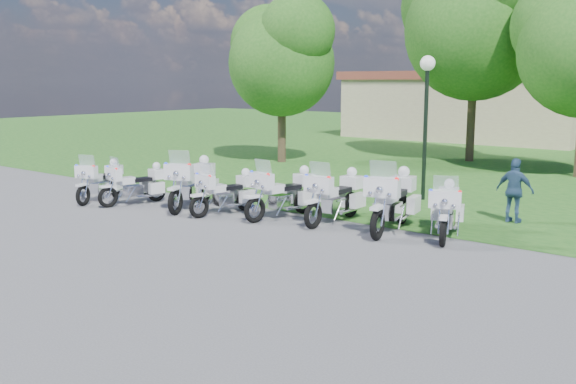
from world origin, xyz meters
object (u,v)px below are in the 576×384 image
Objects in this scene: motorcycle_3 at (226,192)px; motorcycle_4 at (284,192)px; lamp_post at (427,92)px; motorcycle_1 at (136,184)px; bystander_c at (515,191)px; motorcycle_6 at (393,200)px; motorcycle_5 at (336,196)px; motorcycle_2 at (193,183)px; motorcycle_0 at (101,180)px; motorcycle_7 at (446,210)px.

motorcycle_4 reaches higher than motorcycle_3.
motorcycle_1 is at bearing -137.03° from lamp_post.
bystander_c reaches higher than motorcycle_4.
motorcycle_1 is 7.61m from motorcycle_6.
motorcycle_1 is at bearing 27.39° from bystander_c.
motorcycle_5 is 4.87m from lamp_post.
motorcycle_4 is at bearing 170.55° from motorcycle_2.
bystander_c is (3.53, 2.69, 0.14)m from motorcycle_5.
motorcycle_5 reaches higher than motorcycle_3.
motorcycle_3 is at bearing 1.26° from motorcycle_6.
motorcycle_5 is 1.58m from motorcycle_6.
motorcycle_2 reaches higher than bystander_c.
motorcycle_3 is (1.29, 0.01, -0.12)m from motorcycle_2.
lamp_post is (-1.27, 4.10, 2.45)m from motorcycle_6.
motorcycle_2 is 1.03× the size of motorcycle_4.
motorcycle_0 is 10.18m from motorcycle_7.
motorcycle_2 is (2.94, 0.91, 0.11)m from motorcycle_0.
motorcycle_6 is (5.74, 1.03, 0.02)m from motorcycle_2.
motorcycle_4 is (1.51, 0.57, 0.07)m from motorcycle_3.
motorcycle_6 is at bearing -13.01° from motorcycle_7.
motorcycle_7 is at bearing -158.71° from motorcycle_3.
motorcycle_2 is 1.13× the size of motorcycle_7.
motorcycle_4 is at bearing -153.22° from motorcycle_1.
motorcycle_5 is 4.44m from bystander_c.
motorcycle_3 is 6.56m from lamp_post.
motorcycle_4 is 1.45× the size of bystander_c.
motorcycle_0 is at bearing 23.32° from motorcycle_4.
motorcycle_7 is (2.85, 0.25, -0.04)m from motorcycle_5.
motorcycle_3 is at bearing -121.82° from lamp_post.
lamp_post reaches higher than motorcycle_1.
motorcycle_2 is at bearing -131.06° from lamp_post.
motorcycle_1 is at bearing 23.56° from motorcycle_4.
motorcycle_2 is 1.01× the size of motorcycle_5.
motorcycle_3 is 4.57m from motorcycle_6.
motorcycle_2 is 1.14× the size of motorcycle_3.
motorcycle_6 is (1.58, 0.06, 0.07)m from motorcycle_5.
motorcycle_2 is 4.27m from motorcycle_5.
motorcycle_0 is 0.79× the size of motorcycle_6.
motorcycle_0 is 7.35m from motorcycle_5.
motorcycle_5 is 1.11× the size of motorcycle_7.
motorcycle_0 is 4.33m from motorcycle_3.
motorcycle_5 is 0.92× the size of motorcycle_6.
motorcycle_7 is 1.32× the size of bystander_c.
bystander_c is (4.89, 3.07, 0.15)m from motorcycle_4.
motorcycle_7 is at bearing -162.76° from motorcycle_4.
motorcycle_3 is 3.03m from motorcycle_5.
motorcycle_2 reaches higher than motorcycle_4.
motorcycle_5 reaches higher than motorcycle_4.
motorcycle_5 is at bearing 175.25° from motorcycle_0.
lamp_post is at bearing -125.10° from motorcycle_1.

